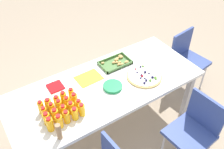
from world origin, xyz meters
TOP-DOWN VIEW (x-y plane):
  - ground_plane at (0.00, 0.00)m, footprint 12.00×12.00m
  - party_table at (0.00, 0.00)m, footprint 2.03×0.85m
  - chair_end at (1.32, 0.08)m, footprint 0.45×0.45m
  - chair_near_right at (0.53, -0.79)m, footprint 0.43×0.43m
  - juice_bottle_0 at (-0.68, -0.22)m, footprint 0.06×0.06m
  - juice_bottle_1 at (-0.60, -0.23)m, footprint 0.06×0.06m
  - juice_bottle_2 at (-0.53, -0.22)m, footprint 0.06×0.06m
  - juice_bottle_3 at (-0.45, -0.23)m, footprint 0.06×0.06m
  - juice_bottle_4 at (-0.38, -0.22)m, footprint 0.06×0.06m
  - juice_bottle_5 at (-0.68, -0.15)m, footprint 0.06×0.06m
  - juice_bottle_6 at (-0.60, -0.15)m, footprint 0.06×0.06m
  - juice_bottle_7 at (-0.52, -0.15)m, footprint 0.06×0.06m
  - juice_bottle_8 at (-0.45, -0.15)m, footprint 0.06×0.06m
  - juice_bottle_9 at (-0.38, -0.16)m, footprint 0.05×0.05m
  - juice_bottle_10 at (-0.67, -0.08)m, footprint 0.05×0.05m
  - juice_bottle_11 at (-0.60, -0.07)m, footprint 0.05×0.05m
  - juice_bottle_12 at (-0.53, -0.08)m, footprint 0.05×0.05m
  - juice_bottle_13 at (-0.45, -0.08)m, footprint 0.05×0.05m
  - juice_bottle_14 at (-0.38, -0.08)m, footprint 0.06×0.06m
  - juice_bottle_15 at (-0.67, -0.00)m, footprint 0.05×0.05m
  - juice_bottle_16 at (-0.61, -0.01)m, footprint 0.06×0.06m
  - juice_bottle_17 at (-0.53, -0.01)m, footprint 0.06×0.06m
  - juice_bottle_18 at (-0.46, 0.00)m, footprint 0.06×0.06m
  - juice_bottle_19 at (-0.37, -0.00)m, footprint 0.05×0.05m
  - fruit_pizza at (0.41, -0.13)m, footprint 0.37×0.37m
  - snack_tray at (0.29, 0.23)m, footprint 0.34×0.22m
  - plate_stack at (0.04, -0.08)m, footprint 0.20×0.20m
  - napkin_stack at (-0.44, 0.24)m, footprint 0.15×0.15m
  - cardboard_tube at (-0.65, -0.34)m, footprint 0.04×0.04m
  - paper_folder at (-0.09, 0.18)m, footprint 0.27×0.21m

SIDE VIEW (x-z plane):
  - ground_plane at x=0.00m, z-range 0.00..0.00m
  - chair_end at x=1.32m, z-range 0.09..0.92m
  - chair_near_right at x=0.53m, z-range 0.09..0.92m
  - party_table at x=0.00m, z-range 0.30..1.03m
  - paper_folder at x=-0.09m, z-range 0.73..0.74m
  - napkin_stack at x=-0.44m, z-range 0.73..0.75m
  - fruit_pizza at x=0.41m, z-range 0.72..0.77m
  - snack_tray at x=0.29m, z-range 0.73..0.77m
  - plate_stack at x=0.04m, z-range 0.73..0.76m
  - juice_bottle_17 at x=-0.53m, z-range 0.73..0.86m
  - juice_bottle_9 at x=-0.38m, z-range 0.73..0.86m
  - juice_bottle_3 at x=-0.45m, z-range 0.73..0.86m
  - juice_bottle_10 at x=-0.67m, z-range 0.73..0.87m
  - juice_bottle_7 at x=-0.52m, z-range 0.73..0.87m
  - juice_bottle_4 at x=-0.38m, z-range 0.73..0.87m
  - juice_bottle_19 at x=-0.37m, z-range 0.73..0.87m
  - juice_bottle_13 at x=-0.45m, z-range 0.73..0.87m
  - juice_bottle_18 at x=-0.46m, z-range 0.73..0.87m
  - juice_bottle_2 at x=-0.53m, z-range 0.73..0.87m
  - juice_bottle_8 at x=-0.45m, z-range 0.73..0.87m
  - juice_bottle_5 at x=-0.68m, z-range 0.73..0.87m
  - juice_bottle_16 at x=-0.61m, z-range 0.73..0.87m
  - juice_bottle_14 at x=-0.38m, z-range 0.73..0.87m
  - juice_bottle_15 at x=-0.67m, z-range 0.73..0.87m
  - juice_bottle_1 at x=-0.60m, z-range 0.73..0.87m
  - juice_bottle_11 at x=-0.60m, z-range 0.73..0.88m
  - juice_bottle_6 at x=-0.60m, z-range 0.73..0.88m
  - juice_bottle_12 at x=-0.53m, z-range 0.73..0.88m
  - juice_bottle_0 at x=-0.68m, z-range 0.73..0.88m
  - cardboard_tube at x=-0.65m, z-range 0.73..0.90m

